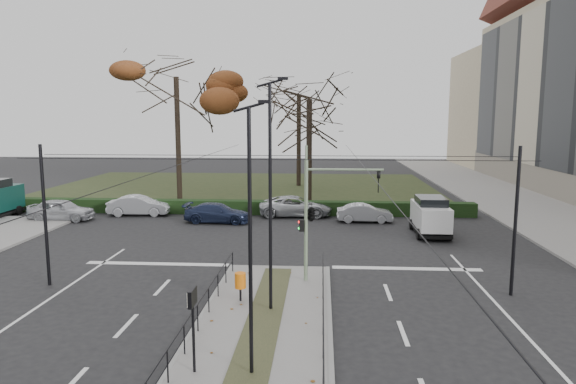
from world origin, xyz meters
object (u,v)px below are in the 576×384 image
object	(u,v)px
traffic_light	(313,211)
parked_car_third	(218,213)
streetlamp_median_near	(251,239)
parked_car_fifth	(365,213)
bare_tree_near	(309,107)
parked_car_first	(61,210)
rust_tree	(176,77)
white_van	(430,215)
parked_car_fourth	(296,206)
litter_bin	(240,281)
streetlamp_median_far	(271,195)
bare_tree_center	(299,101)
parked_car_second	(139,205)
info_panel	(192,307)

from	to	relation	value
traffic_light	parked_car_third	size ratio (longest dim) A/B	1.15
streetlamp_median_near	parked_car_fifth	size ratio (longest dim) A/B	1.97
streetlamp_median_near	bare_tree_near	xyz separation A→B (m)	(0.86, 26.71, 3.92)
streetlamp_median_near	parked_car_first	world-z (taller)	streetlamp_median_near
rust_tree	parked_car_fifth	size ratio (longest dim) A/B	3.60
traffic_light	rust_tree	bearing A→B (deg)	118.85
white_van	parked_car_fourth	bearing A→B (deg)	147.75
litter_bin	streetlamp_median_near	world-z (taller)	streetlamp_median_near
traffic_light	bare_tree_near	xyz separation A→B (m)	(-0.66, 18.55, 4.66)
parked_car_first	traffic_light	bearing A→B (deg)	-124.62
streetlamp_median_far	parked_car_third	size ratio (longest dim) A/B	1.84
litter_bin	bare_tree_center	world-z (taller)	bare_tree_center
parked_car_second	rust_tree	distance (m)	11.85
streetlamp_median_near	white_van	xyz separation A→B (m)	(8.46, 17.90, -2.69)
parked_car_second	parked_car_fourth	world-z (taller)	parked_car_fourth
parked_car_second	bare_tree_near	world-z (taller)	bare_tree_near
streetlamp_median_far	bare_tree_near	size ratio (longest dim) A/B	0.75
parked_car_second	parked_car_fourth	bearing A→B (deg)	-92.80
parked_car_third	bare_tree_center	xyz separation A→B (m)	(4.65, 18.53, 7.98)
streetlamp_median_near	bare_tree_center	distance (m)	39.45
bare_tree_near	streetlamp_median_near	bearing A→B (deg)	-91.84
litter_bin	parked_car_second	distance (m)	20.05
rust_tree	parked_car_fifth	distance (m)	19.69
streetlamp_median_far	parked_car_fourth	xyz separation A→B (m)	(-0.05, 18.48, -3.65)
traffic_light	litter_bin	size ratio (longest dim) A/B	4.74
litter_bin	parked_car_fifth	bearing A→B (deg)	69.40
streetlamp_median_far	parked_car_fourth	size ratio (longest dim) A/B	1.60
white_van	bare_tree_center	bearing A→B (deg)	112.88
parked_car_first	parked_car_second	xyz separation A→B (m)	(4.70, 2.18, -0.03)
white_van	rust_tree	size ratio (longest dim) A/B	0.32
litter_bin	parked_car_fifth	world-z (taller)	parked_car_fifth
parked_car_first	parked_car_fifth	bearing A→B (deg)	-87.07
traffic_light	parked_car_fifth	xyz separation A→B (m)	(3.28, 13.28, -2.55)
traffic_light	parked_car_first	size ratio (longest dim) A/B	1.18
parked_car_fourth	white_van	size ratio (longest dim) A/B	1.21
traffic_light	streetlamp_median_near	distance (m)	8.33
streetlamp_median_near	parked_car_second	world-z (taller)	streetlamp_median_near
rust_tree	bare_tree_center	size ratio (longest dim) A/B	1.11
streetlamp_median_far	parked_car_fifth	world-z (taller)	streetlamp_median_far
traffic_light	rust_tree	size ratio (longest dim) A/B	0.38
white_van	bare_tree_center	size ratio (longest dim) A/B	0.35
parked_car_fifth	bare_tree_center	bearing A→B (deg)	15.91
info_panel	parked_car_fifth	bearing A→B (deg)	73.42
parked_car_fifth	traffic_light	bearing A→B (deg)	165.39
parked_car_fifth	parked_car_third	bearing A→B (deg)	93.91
parked_car_first	bare_tree_near	xyz separation A→B (m)	(16.95, 6.11, 7.07)
parked_car_fourth	bare_tree_near	distance (m)	7.95
parked_car_third	bare_tree_near	distance (m)	11.16
traffic_light	info_panel	world-z (taller)	traffic_light
parked_car_third	parked_car_fourth	bearing A→B (deg)	-59.65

